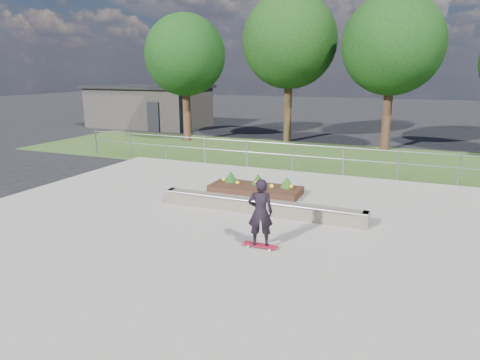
# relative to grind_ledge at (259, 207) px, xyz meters

# --- Properties ---
(ground) EXTENTS (120.00, 120.00, 0.00)m
(ground) POSITION_rel_grind_ledge_xyz_m (-0.62, -1.92, -0.26)
(ground) COLOR black
(ground) RESTS_ON ground
(grass_verge) EXTENTS (30.00, 8.00, 0.02)m
(grass_verge) POSITION_rel_grind_ledge_xyz_m (-0.62, 9.08, -0.25)
(grass_verge) COLOR #2F4B1E
(grass_verge) RESTS_ON ground
(concrete_slab) EXTENTS (15.00, 15.00, 0.06)m
(concrete_slab) POSITION_rel_grind_ledge_xyz_m (-0.62, -1.92, -0.23)
(concrete_slab) COLOR gray
(concrete_slab) RESTS_ON ground
(fence) EXTENTS (20.06, 0.06, 1.20)m
(fence) POSITION_rel_grind_ledge_xyz_m (-0.62, 5.58, 0.51)
(fence) COLOR gray
(fence) RESTS_ON ground
(building) EXTENTS (8.40, 5.40, 3.00)m
(building) POSITION_rel_grind_ledge_xyz_m (-14.61, 16.07, 1.25)
(building) COLOR #2C2927
(building) RESTS_ON ground
(tree_far_left) EXTENTS (4.55, 4.55, 7.15)m
(tree_far_left) POSITION_rel_grind_ledge_xyz_m (-8.62, 11.08, 4.59)
(tree_far_left) COLOR #382116
(tree_far_left) RESTS_ON ground
(tree_mid_left) EXTENTS (5.25, 5.25, 8.25)m
(tree_mid_left) POSITION_rel_grind_ledge_xyz_m (-3.12, 13.08, 5.34)
(tree_mid_left) COLOR black
(tree_mid_left) RESTS_ON ground
(tree_mid_right) EXTENTS (4.90, 4.90, 7.70)m
(tree_mid_right) POSITION_rel_grind_ledge_xyz_m (2.38, 12.08, 4.97)
(tree_mid_right) COLOR #331F14
(tree_mid_right) RESTS_ON ground
(grind_ledge) EXTENTS (6.00, 0.44, 0.43)m
(grind_ledge) POSITION_rel_grind_ledge_xyz_m (0.00, 0.00, 0.00)
(grind_ledge) COLOR brown
(grind_ledge) RESTS_ON concrete_slab
(planter_bed) EXTENTS (3.00, 1.20, 0.61)m
(planter_bed) POSITION_rel_grind_ledge_xyz_m (-0.84, 1.95, -0.02)
(planter_bed) COLOR black
(planter_bed) RESTS_ON concrete_slab
(skateboarder) EXTENTS (0.80, 0.53, 1.63)m
(skateboarder) POSITION_rel_grind_ledge_xyz_m (0.86, -2.29, 0.64)
(skateboarder) COLOR white
(skateboarder) RESTS_ON concrete_slab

